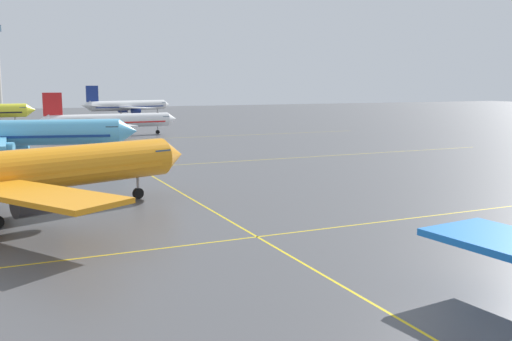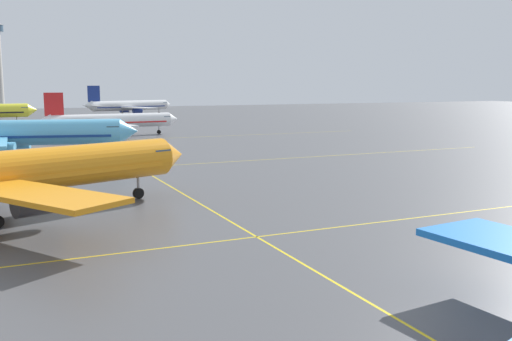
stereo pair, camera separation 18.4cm
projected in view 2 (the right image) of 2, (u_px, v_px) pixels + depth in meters
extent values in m
cylinder|color=orange|center=(7.00, 172.00, 50.79)|extent=(32.49, 14.80, 3.93)
cone|color=orange|center=(172.00, 155.00, 63.06)|extent=(3.82, 4.53, 3.85)
cube|color=orange|center=(37.00, 195.00, 43.92)|extent=(12.71, 16.03, 0.41)
cylinder|color=#333338|center=(36.00, 203.00, 47.40)|extent=(4.04, 3.22, 2.17)
cube|color=#385166|center=(154.00, 152.00, 61.34)|extent=(2.97, 4.03, 0.72)
cube|color=orange|center=(7.00, 178.00, 50.87)|extent=(30.01, 13.95, 0.37)
cylinder|color=#99999E|center=(138.00, 183.00, 60.39)|extent=(0.29, 0.29, 1.71)
cylinder|color=black|center=(138.00, 193.00, 60.56)|extent=(1.23, 0.82, 1.14)
cylinder|color=#5BB7E5|center=(9.00, 133.00, 89.79)|extent=(34.22, 11.96, 4.06)
cone|color=#5BB7E5|center=(129.00, 131.00, 93.21)|extent=(3.64, 4.52, 3.98)
cube|color=#5BB7E5|center=(14.00, 132.00, 98.51)|extent=(11.93, 16.87, 0.43)
cylinder|color=#5BB7E5|center=(2.00, 150.00, 84.73)|extent=(4.06, 3.03, 2.25)
cylinder|color=#5BB7E5|center=(18.00, 142.00, 95.53)|extent=(4.06, 3.03, 2.25)
cube|color=#385166|center=(114.00, 128.00, 92.66)|extent=(2.75, 4.08, 0.75)
cube|color=navy|center=(9.00, 136.00, 89.86)|extent=(31.56, 11.36, 0.38)
cylinder|color=#99999E|center=(101.00, 148.00, 92.75)|extent=(0.30, 0.30, 1.76)
cylinder|color=black|center=(101.00, 155.00, 92.93)|extent=(1.26, 0.74, 1.18)
cylinder|color=#99999E|center=(0.00, 148.00, 92.49)|extent=(0.30, 0.30, 1.76)
cylinder|color=black|center=(0.00, 155.00, 92.66)|extent=(1.26, 0.74, 1.18)
cylinder|color=white|center=(112.00, 121.00, 133.11)|extent=(27.44, 4.60, 3.24)
cone|color=white|center=(173.00, 119.00, 139.78)|extent=(2.38, 3.29, 3.18)
cone|color=white|center=(44.00, 121.00, 126.28)|extent=(2.88, 3.21, 3.08)
cube|color=red|center=(54.00, 104.00, 126.73)|extent=(4.11, 0.51, 5.12)
cube|color=white|center=(54.00, 122.00, 124.83)|extent=(2.95, 4.57, 0.20)
cube|color=white|center=(51.00, 120.00, 129.34)|extent=(2.95, 4.57, 0.20)
cube|color=white|center=(116.00, 125.00, 126.42)|extent=(7.57, 13.51, 0.34)
cube|color=white|center=(102.00, 121.00, 139.19)|extent=(6.42, 13.35, 0.34)
cylinder|color=#4C4C51|center=(118.00, 129.00, 129.53)|extent=(2.99, 1.94, 1.79)
cylinder|color=#4C4C51|center=(109.00, 126.00, 137.34)|extent=(2.99, 1.94, 1.79)
cube|color=#385166|center=(165.00, 117.00, 138.82)|extent=(1.68, 3.06, 0.60)
cube|color=red|center=(113.00, 122.00, 133.17)|extent=(25.26, 4.53, 0.31)
cylinder|color=#99999E|center=(159.00, 128.00, 138.44)|extent=(0.24, 0.24, 1.41)
cylinder|color=black|center=(159.00, 132.00, 138.58)|extent=(0.96, 0.43, 0.94)
cylinder|color=#99999E|center=(108.00, 131.00, 130.70)|extent=(0.24, 0.24, 1.41)
cylinder|color=black|center=(108.00, 135.00, 130.84)|extent=(0.96, 0.43, 0.94)
cylinder|color=#99999E|center=(103.00, 129.00, 134.61)|extent=(0.24, 0.24, 1.41)
cylinder|color=black|center=(103.00, 133.00, 134.75)|extent=(0.96, 0.43, 0.94)
cone|color=yellow|center=(32.00, 110.00, 169.57)|extent=(3.00, 4.09, 3.90)
cube|color=#385166|center=(24.00, 108.00, 168.35)|extent=(2.14, 3.79, 0.73)
cylinder|color=#99999E|center=(17.00, 119.00, 167.83)|extent=(0.29, 0.29, 1.73)
cylinder|color=black|center=(17.00, 123.00, 168.01)|extent=(1.18, 0.55, 1.15)
cylinder|color=white|center=(130.00, 105.00, 214.86)|extent=(30.39, 12.38, 3.64)
cone|color=white|center=(168.00, 104.00, 225.65)|extent=(3.42, 4.14, 3.57)
cone|color=white|center=(88.00, 106.00, 203.82)|extent=(3.94, 4.20, 3.46)
cube|color=navy|center=(94.00, 94.00, 204.83)|extent=(4.50, 1.67, 5.75)
cube|color=white|center=(97.00, 106.00, 203.00)|extent=(4.38, 5.66, 0.23)
cube|color=white|center=(89.00, 105.00, 207.27)|extent=(4.38, 5.66, 0.23)
cube|color=white|center=(139.00, 108.00, 208.26)|extent=(11.30, 14.99, 0.38)
cube|color=white|center=(117.00, 106.00, 220.38)|extent=(6.19, 14.74, 0.38)
cylinder|color=navy|center=(137.00, 111.00, 211.55)|extent=(3.70, 2.87, 2.01)
cylinder|color=navy|center=(124.00, 110.00, 218.96)|extent=(3.70, 2.87, 2.01)
cube|color=#385166|center=(163.00, 103.00, 224.14)|extent=(2.62, 3.71, 0.67)
cube|color=navy|center=(130.00, 107.00, 214.93)|extent=(28.06, 11.71, 0.34)
cylinder|color=#99999E|center=(159.00, 111.00, 223.32)|extent=(0.27, 0.27, 1.58)
cylinder|color=black|center=(159.00, 113.00, 223.48)|extent=(1.13, 0.72, 1.05)
cylinder|color=#99999E|center=(129.00, 112.00, 212.11)|extent=(0.27, 0.27, 1.58)
cylinder|color=black|center=(129.00, 115.00, 212.27)|extent=(1.13, 0.72, 1.05)
cylinder|color=#99999E|center=(122.00, 112.00, 215.82)|extent=(0.27, 0.27, 1.58)
cylinder|color=black|center=(123.00, 114.00, 215.98)|extent=(1.13, 0.72, 1.05)
cube|color=yellow|center=(257.00, 237.00, 45.47)|extent=(129.71, 0.20, 0.01)
cube|color=yellow|center=(138.00, 167.00, 83.30)|extent=(129.71, 0.20, 0.01)
cube|color=yellow|center=(93.00, 141.00, 121.12)|extent=(129.71, 0.20, 0.01)
cube|color=yellow|center=(180.00, 192.00, 64.39)|extent=(0.20, 184.72, 0.01)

